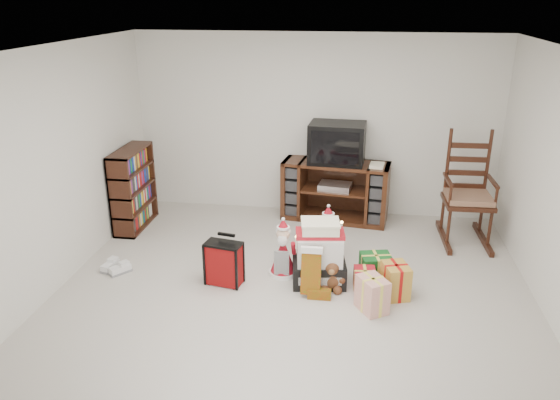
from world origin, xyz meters
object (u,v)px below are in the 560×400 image
(santa_figurine, at_px, (327,239))
(gift_cluster, at_px, (373,279))
(crt_television, at_px, (337,143))
(sneaker_pair, at_px, (115,268))
(gift_pile, at_px, (319,257))
(red_suitcase, at_px, (224,263))
(mrs_claus_figurine, at_px, (283,253))
(rocking_chair, at_px, (466,202))
(teddy_bear, at_px, (332,276))
(tv_stand, at_px, (335,191))
(bookshelf, at_px, (133,190))

(santa_figurine, bearing_deg, gift_cluster, -53.10)
(crt_television, bearing_deg, sneaker_pair, -137.29)
(gift_pile, bearing_deg, santa_figurine, 77.21)
(red_suitcase, xyz_separation_m, mrs_claus_figurine, (0.60, 0.31, 0.01))
(rocking_chair, distance_m, teddy_bear, 2.25)
(mrs_claus_figurine, relative_size, crt_television, 0.88)
(sneaker_pair, bearing_deg, tv_stand, 62.60)
(teddy_bear, distance_m, gift_cluster, 0.43)
(teddy_bear, xyz_separation_m, crt_television, (-0.07, 1.97, 0.94))
(gift_pile, relative_size, red_suitcase, 1.26)
(rocking_chair, relative_size, teddy_bear, 4.20)
(gift_pile, bearing_deg, teddy_bear, -46.48)
(tv_stand, height_order, rocking_chair, rocking_chair)
(teddy_bear, height_order, mrs_claus_figurine, mrs_claus_figurine)
(santa_figurine, xyz_separation_m, gift_cluster, (0.52, -0.70, -0.12))
(mrs_claus_figurine, bearing_deg, santa_figurine, 45.03)
(bookshelf, bearing_deg, gift_pile, -25.00)
(teddy_bear, bearing_deg, rocking_chair, 44.05)
(tv_stand, bearing_deg, mrs_claus_figurine, -98.57)
(tv_stand, xyz_separation_m, crt_television, (-0.00, 0.00, 0.68))
(gift_pile, distance_m, red_suitcase, 1.03)
(red_suitcase, bearing_deg, tv_stand, 72.21)
(mrs_claus_figurine, height_order, sneaker_pair, mrs_claus_figurine)
(gift_pile, xyz_separation_m, crt_television, (0.07, 1.85, 0.78))
(bookshelf, xyz_separation_m, gift_cluster, (3.15, -1.30, -0.38))
(gift_pile, bearing_deg, crt_television, 79.81)
(bookshelf, relative_size, rocking_chair, 0.74)
(tv_stand, bearing_deg, gift_pile, -84.98)
(sneaker_pair, bearing_deg, teddy_bear, 22.79)
(sneaker_pair, xyz_separation_m, gift_cluster, (2.89, -0.02, 0.10))
(bookshelf, height_order, rocking_chair, rocking_chair)
(gift_pile, height_order, santa_figurine, gift_pile)
(mrs_claus_figurine, xyz_separation_m, sneaker_pair, (-1.90, -0.21, -0.21))
(red_suitcase, height_order, santa_figurine, santa_figurine)
(tv_stand, xyz_separation_m, rocking_chair, (1.67, -0.41, 0.08))
(mrs_claus_figurine, bearing_deg, crt_television, 74.19)
(bookshelf, distance_m, rocking_chair, 4.33)
(teddy_bear, xyz_separation_m, gift_cluster, (0.43, 0.02, -0.01))
(bookshelf, distance_m, teddy_bear, 3.05)
(crt_television, bearing_deg, red_suitcase, -114.48)
(rocking_chair, height_order, gift_cluster, rocking_chair)
(tv_stand, xyz_separation_m, gift_pile, (-0.07, -1.85, -0.10))
(bookshelf, bearing_deg, crt_television, 13.78)
(santa_figurine, bearing_deg, tv_stand, 89.00)
(mrs_claus_figurine, height_order, gift_cluster, mrs_claus_figurine)
(sneaker_pair, bearing_deg, santa_figurine, 39.70)
(crt_television, bearing_deg, tv_stand, -83.07)
(bookshelf, xyz_separation_m, red_suitcase, (1.56, -1.37, -0.27))
(crt_television, bearing_deg, gift_cluster, -71.78)
(gift_cluster, bearing_deg, santa_figurine, 126.90)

